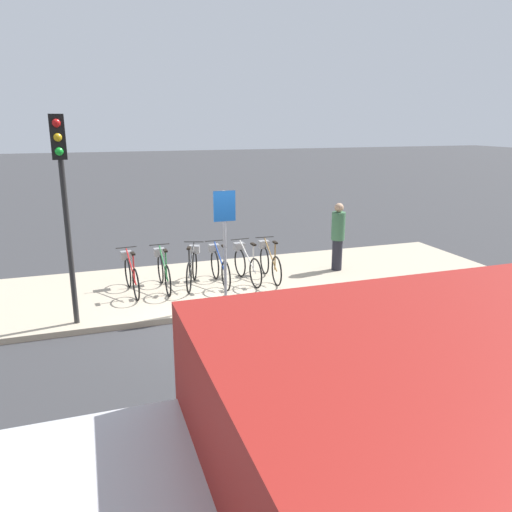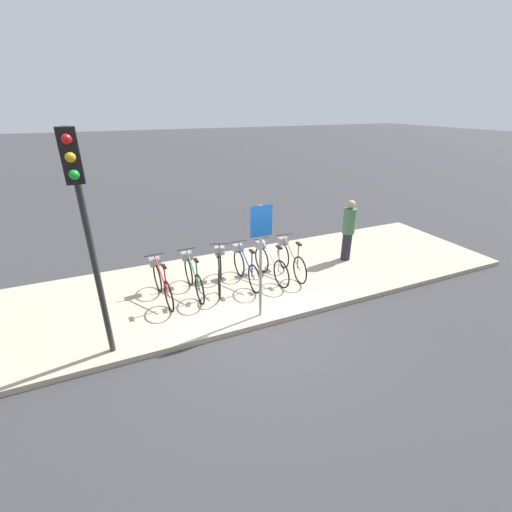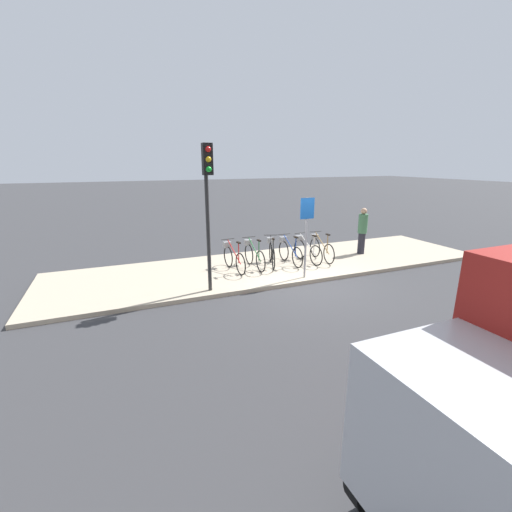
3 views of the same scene
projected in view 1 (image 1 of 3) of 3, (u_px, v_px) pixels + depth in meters
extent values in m
plane|color=#38383A|center=(225.00, 317.00, 10.03)|extent=(120.00, 120.00, 0.00)
cube|color=#B7A88E|center=(203.00, 286.00, 11.75)|extent=(14.83, 3.80, 0.12)
torus|color=black|center=(136.00, 285.00, 10.54)|extent=(0.10, 0.70, 0.70)
torus|color=black|center=(128.00, 273.00, 11.39)|extent=(0.10, 0.70, 0.70)
cylinder|color=red|center=(131.00, 266.00, 10.89)|extent=(0.12, 0.98, 0.59)
cylinder|color=red|center=(134.00, 269.00, 10.57)|extent=(0.03, 0.03, 0.63)
cube|color=black|center=(133.00, 254.00, 10.49)|extent=(0.09, 0.21, 0.04)
cylinder|color=#262626|center=(126.00, 247.00, 11.23)|extent=(0.46, 0.06, 0.02)
cube|color=gray|center=(126.00, 255.00, 11.33)|extent=(0.26, 0.22, 0.18)
torus|color=black|center=(168.00, 281.00, 10.78)|extent=(0.05, 0.70, 0.70)
torus|color=black|center=(161.00, 269.00, 11.65)|extent=(0.05, 0.70, 0.70)
cylinder|color=#267238|center=(163.00, 263.00, 11.14)|extent=(0.05, 0.98, 0.59)
cylinder|color=#267238|center=(166.00, 265.00, 10.81)|extent=(0.03, 0.03, 0.63)
cube|color=black|center=(165.00, 251.00, 10.73)|extent=(0.07, 0.20, 0.04)
cylinder|color=#262626|center=(159.00, 244.00, 11.49)|extent=(0.46, 0.03, 0.02)
cube|color=gray|center=(159.00, 252.00, 11.59)|extent=(0.24, 0.20, 0.18)
torus|color=black|center=(189.00, 278.00, 10.98)|extent=(0.27, 0.67, 0.70)
torus|color=black|center=(195.00, 266.00, 11.91)|extent=(0.27, 0.67, 0.70)
cylinder|color=black|center=(192.00, 260.00, 11.37)|extent=(0.36, 0.93, 0.59)
cylinder|color=black|center=(189.00, 263.00, 11.03)|extent=(0.04, 0.04, 0.63)
cube|color=black|center=(189.00, 248.00, 10.94)|extent=(0.13, 0.21, 0.04)
cylinder|color=#262626|center=(194.00, 242.00, 11.75)|extent=(0.44, 0.18, 0.02)
cube|color=gray|center=(194.00, 249.00, 11.85)|extent=(0.29, 0.27, 0.18)
torus|color=black|center=(226.00, 276.00, 11.15)|extent=(0.04, 0.70, 0.70)
torus|color=black|center=(215.00, 265.00, 12.02)|extent=(0.04, 0.70, 0.70)
cylinder|color=navy|center=(220.00, 258.00, 11.51)|extent=(0.04, 0.98, 0.59)
cylinder|color=navy|center=(224.00, 261.00, 11.18)|extent=(0.03, 0.03, 0.63)
cube|color=black|center=(224.00, 246.00, 11.10)|extent=(0.07, 0.20, 0.04)
cylinder|color=#262626|center=(214.00, 241.00, 11.87)|extent=(0.46, 0.03, 0.02)
cube|color=gray|center=(214.00, 248.00, 11.96)|extent=(0.24, 0.20, 0.18)
torus|color=black|center=(256.00, 273.00, 11.33)|extent=(0.09, 0.70, 0.70)
torus|color=black|center=(240.00, 263.00, 12.18)|extent=(0.09, 0.70, 0.70)
cylinder|color=beige|center=(247.00, 256.00, 11.68)|extent=(0.11, 0.98, 0.59)
cylinder|color=beige|center=(253.00, 259.00, 11.36)|extent=(0.03, 0.03, 0.63)
cube|color=black|center=(253.00, 244.00, 11.28)|extent=(0.09, 0.20, 0.04)
cylinder|color=#262626|center=(240.00, 239.00, 12.02)|extent=(0.46, 0.06, 0.02)
cube|color=gray|center=(239.00, 246.00, 12.12)|extent=(0.26, 0.22, 0.18)
torus|color=black|center=(277.00, 271.00, 11.49)|extent=(0.07, 0.70, 0.70)
torus|color=black|center=(264.00, 260.00, 12.38)|extent=(0.07, 0.70, 0.70)
cylinder|color=olive|center=(270.00, 254.00, 11.86)|extent=(0.08, 0.98, 0.59)
cylinder|color=olive|center=(275.00, 257.00, 11.53)|extent=(0.03, 0.03, 0.63)
cube|color=black|center=(275.00, 242.00, 11.45)|extent=(0.08, 0.20, 0.04)
cylinder|color=#262626|center=(265.00, 237.00, 12.23)|extent=(0.46, 0.05, 0.02)
cube|color=gray|center=(264.00, 244.00, 12.33)|extent=(0.25, 0.21, 0.18)
cylinder|color=black|center=(489.00, 501.00, 4.55)|extent=(0.90, 0.22, 0.90)
cube|color=maroon|center=(487.00, 494.00, 3.00)|extent=(3.33, 2.19, 2.10)
cylinder|color=#23232D|center=(337.00, 255.00, 12.72)|extent=(0.26, 0.26, 0.79)
cylinder|color=#3F724C|center=(338.00, 226.00, 12.53)|extent=(0.34, 0.34, 0.70)
sphere|color=tan|center=(339.00, 208.00, 12.41)|extent=(0.23, 0.23, 0.23)
cylinder|color=#2D2D2D|center=(67.00, 224.00, 8.95)|extent=(0.10, 0.10, 3.81)
cube|color=black|center=(58.00, 137.00, 8.39)|extent=(0.24, 0.20, 0.75)
sphere|color=red|center=(56.00, 123.00, 8.24)|extent=(0.14, 0.14, 0.14)
sphere|color=gold|center=(58.00, 137.00, 8.30)|extent=(0.14, 0.14, 0.14)
sphere|color=green|center=(59.00, 151.00, 8.36)|extent=(0.14, 0.14, 0.14)
cylinder|color=#99999E|center=(225.00, 250.00, 10.00)|extent=(0.06, 0.06, 2.38)
cube|color=#1959B2|center=(224.00, 206.00, 9.75)|extent=(0.44, 0.03, 0.60)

